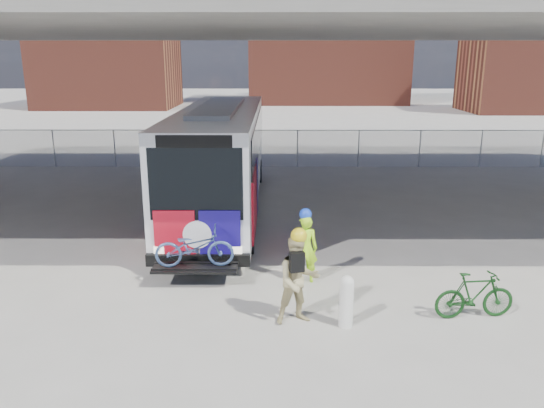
{
  "coord_description": "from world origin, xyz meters",
  "views": [
    {
      "loc": [
        -0.13,
        -13.8,
        5.24
      ],
      "look_at": [
        -0.19,
        -0.68,
        1.6
      ],
      "focal_mm": 35.0,
      "sensor_mm": 36.0,
      "label": 1
    }
  ],
  "objects_px": {
    "bollard": "(346,299)",
    "bike_parked": "(475,295)",
    "cyclist_tan": "(298,279)",
    "bus": "(221,151)",
    "cyclist_hivis": "(305,247)"
  },
  "relations": [
    {
      "from": "bollard",
      "to": "bike_parked",
      "type": "relative_size",
      "value": 0.65
    },
    {
      "from": "bollard",
      "to": "cyclist_tan",
      "type": "bearing_deg",
      "value": 170.39
    },
    {
      "from": "bollard",
      "to": "cyclist_tan",
      "type": "height_order",
      "value": "cyclist_tan"
    },
    {
      "from": "bus",
      "to": "cyclist_hivis",
      "type": "xyz_separation_m",
      "value": [
        2.6,
        -6.32,
        -1.22
      ]
    },
    {
      "from": "bollard",
      "to": "bike_parked",
      "type": "height_order",
      "value": "bollard"
    },
    {
      "from": "cyclist_hivis",
      "to": "bike_parked",
      "type": "xyz_separation_m",
      "value": [
        3.4,
        -1.86,
        -0.38
      ]
    },
    {
      "from": "bike_parked",
      "to": "cyclist_hivis",
      "type": "bearing_deg",
      "value": 55.67
    },
    {
      "from": "cyclist_hivis",
      "to": "bike_parked",
      "type": "relative_size",
      "value": 1.09
    },
    {
      "from": "bus",
      "to": "cyclist_tan",
      "type": "distance_m",
      "value": 8.77
    },
    {
      "from": "bollard",
      "to": "bike_parked",
      "type": "bearing_deg",
      "value": 7.63
    },
    {
      "from": "cyclist_tan",
      "to": "cyclist_hivis",
      "type": "bearing_deg",
      "value": 68.08
    },
    {
      "from": "bus",
      "to": "bike_parked",
      "type": "relative_size",
      "value": 7.68
    },
    {
      "from": "bus",
      "to": "cyclist_hivis",
      "type": "bearing_deg",
      "value": -67.63
    },
    {
      "from": "cyclist_tan",
      "to": "bike_parked",
      "type": "xyz_separation_m",
      "value": [
        3.65,
        0.2,
        -0.45
      ]
    },
    {
      "from": "bollard",
      "to": "cyclist_hivis",
      "type": "height_order",
      "value": "cyclist_hivis"
    }
  ]
}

